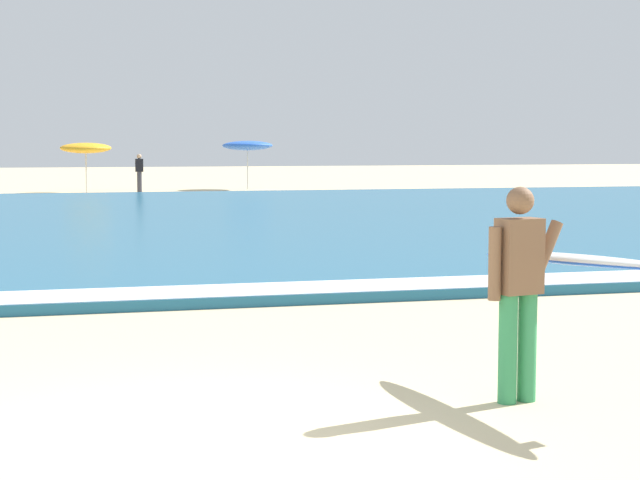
% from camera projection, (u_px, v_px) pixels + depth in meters
% --- Properties ---
extents(ground_plane, '(160.00, 160.00, 0.00)m').
position_uv_depth(ground_plane, '(187.00, 446.00, 7.09)').
color(ground_plane, beige).
extents(sea, '(120.00, 28.00, 0.14)m').
position_uv_depth(sea, '(94.00, 222.00, 26.17)').
color(sea, '#1E6084').
rests_on(sea, ground).
extents(surf_foam, '(120.00, 1.14, 0.01)m').
position_uv_depth(surf_foam, '(127.00, 294.00, 13.23)').
color(surf_foam, white).
rests_on(surf_foam, sea).
extents(surfer_with_board, '(1.14, 2.43, 1.73)m').
position_uv_depth(surfer_with_board, '(543.00, 274.00, 8.30)').
color(surfer_with_board, '#338E56').
rests_on(surfer_with_board, ground).
extents(beach_umbrella_2, '(2.08, 2.09, 2.06)m').
position_uv_depth(beach_umbrella_2, '(86.00, 148.00, 42.49)').
color(beach_umbrella_2, beige).
rests_on(beach_umbrella_2, ground).
extents(beach_umbrella_3, '(2.20, 2.21, 2.15)m').
position_uv_depth(beach_umbrella_3, '(247.00, 146.00, 45.33)').
color(beach_umbrella_3, beige).
rests_on(beach_umbrella_3, ground).
extents(beachgoer_near_row_left, '(0.32, 0.20, 1.58)m').
position_uv_depth(beachgoer_near_row_left, '(139.00, 172.00, 42.97)').
color(beachgoer_near_row_left, '#383842').
rests_on(beachgoer_near_row_left, ground).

